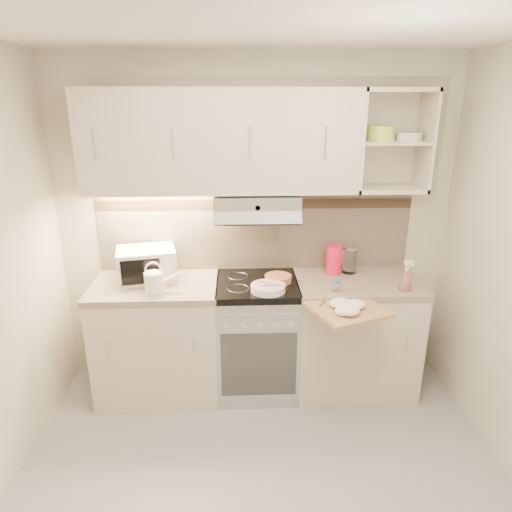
{
  "coord_description": "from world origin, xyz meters",
  "views": [
    {
      "loc": [
        -0.14,
        -2.01,
        2.18
      ],
      "look_at": [
        -0.01,
        0.95,
        1.15
      ],
      "focal_mm": 32.0,
      "sensor_mm": 36.0,
      "label": 1
    }
  ],
  "objects": [
    {
      "name": "base_cabinet_right",
      "position": [
        0.75,
        1.1,
        0.43
      ],
      "size": [
        0.9,
        0.6,
        0.86
      ],
      "primitive_type": "cube",
      "color": "beige",
      "rests_on": "ground"
    },
    {
      "name": "spray_bottle",
      "position": [
        1.04,
        0.91,
        0.99
      ],
      "size": [
        0.09,
        0.09,
        0.24
      ],
      "rotation": [
        0.0,
        0.0,
        0.13
      ],
      "color": "pink",
      "rests_on": "worktop_right"
    },
    {
      "name": "pink_pitcher",
      "position": [
        0.59,
        1.24,
        1.02
      ],
      "size": [
        0.12,
        0.12,
        0.23
      ],
      "rotation": [
        0.0,
        0.0,
        -0.2
      ],
      "color": "#F40F46",
      "rests_on": "worktop_right"
    },
    {
      "name": "worktop_left",
      "position": [
        -0.75,
        1.1,
        0.88
      ],
      "size": [
        0.92,
        0.62,
        0.04
      ],
      "primitive_type": "cube",
      "color": "gray",
      "rests_on": "base_cabinet_left"
    },
    {
      "name": "ground",
      "position": [
        0.0,
        0.0,
        0.0
      ],
      "size": [
        3.0,
        3.0,
        0.0
      ],
      "primitive_type": "plane",
      "color": "gray",
      "rests_on": "ground"
    },
    {
      "name": "microwave",
      "position": [
        -0.82,
        1.19,
        1.02
      ],
      "size": [
        0.47,
        0.39,
        0.24
      ],
      "rotation": [
        0.0,
        0.0,
        0.21
      ],
      "color": "silver",
      "rests_on": "worktop_left"
    },
    {
      "name": "plate_stack",
      "position": [
        0.07,
        0.93,
        0.92
      ],
      "size": [
        0.25,
        0.25,
        0.05
      ],
      "rotation": [
        0.0,
        0.0,
        -0.41
      ],
      "color": "silver",
      "rests_on": "electric_range"
    },
    {
      "name": "dish_towel",
      "position": [
        0.56,
        0.64,
        0.92
      ],
      "size": [
        0.32,
        0.3,
        0.07
      ],
      "primitive_type": null,
      "rotation": [
        0.0,
        0.0,
        0.32
      ],
      "color": "white",
      "rests_on": "cutting_board"
    },
    {
      "name": "bread_loaf",
      "position": [
        0.16,
        1.1,
        0.92
      ],
      "size": [
        0.2,
        0.2,
        0.05
      ],
      "primitive_type": "cylinder",
      "color": "#AC7145",
      "rests_on": "electric_range"
    },
    {
      "name": "room_shell",
      "position": [
        0.0,
        0.37,
        1.63
      ],
      "size": [
        3.04,
        2.84,
        2.52
      ],
      "color": "beige",
      "rests_on": "ground"
    },
    {
      "name": "worktop_right",
      "position": [
        0.75,
        1.1,
        0.88
      ],
      "size": [
        0.92,
        0.62,
        0.04
      ],
      "primitive_type": "cube",
      "color": "gray",
      "rests_on": "base_cabinet_right"
    },
    {
      "name": "base_cabinet_left",
      "position": [
        -0.75,
        1.1,
        0.43
      ],
      "size": [
        0.9,
        0.6,
        0.86
      ],
      "primitive_type": "cube",
      "color": "beige",
      "rests_on": "ground"
    },
    {
      "name": "cutting_board",
      "position": [
        0.57,
        0.67,
        0.87
      ],
      "size": [
        0.57,
        0.54,
        0.02
      ],
      "primitive_type": "cube",
      "rotation": [
        0.0,
        0.0,
        0.37
      ],
      "color": "#A37C48",
      "rests_on": "base_cabinet_right"
    },
    {
      "name": "watering_can",
      "position": [
        -0.71,
        0.95,
        0.98
      ],
      "size": [
        0.26,
        0.13,
        0.22
      ],
      "rotation": [
        0.0,
        0.0,
        0.09
      ],
      "color": "white",
      "rests_on": "worktop_left"
    },
    {
      "name": "electric_range",
      "position": [
        0.0,
        1.1,
        0.45
      ],
      "size": [
        0.6,
        0.6,
        0.9
      ],
      "color": "#B7B7BC",
      "rests_on": "ground"
    },
    {
      "name": "spice_jar",
      "position": [
        0.55,
        0.9,
        0.94
      ],
      "size": [
        0.06,
        0.06,
        0.09
      ],
      "rotation": [
        0.0,
        0.0,
        0.12
      ],
      "color": "white",
      "rests_on": "worktop_right"
    },
    {
      "name": "glass_jar",
      "position": [
        0.72,
        1.26,
        1.01
      ],
      "size": [
        0.11,
        0.11,
        0.21
      ],
      "rotation": [
        0.0,
        0.0,
        0.41
      ],
      "color": "white",
      "rests_on": "worktop_right"
    }
  ]
}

